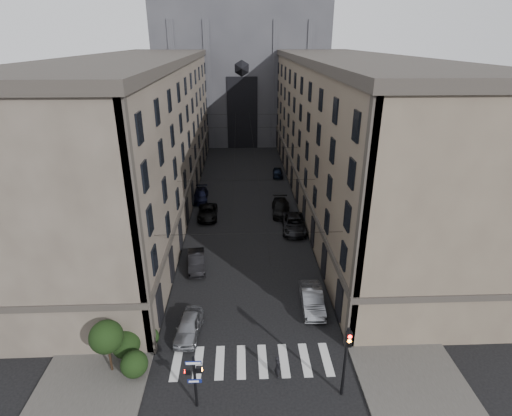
{
  "coord_description": "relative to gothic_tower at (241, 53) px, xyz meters",
  "views": [
    {
      "loc": [
        -0.6,
        -16.44,
        20.86
      ],
      "look_at": [
        0.51,
        10.39,
        9.38
      ],
      "focal_mm": 28.0,
      "sensor_mm": 36.0,
      "label": 1
    }
  ],
  "objects": [
    {
      "name": "building_left",
      "position": [
        -13.44,
        -38.96,
        -8.45
      ],
      "size": [
        13.6,
        60.6,
        18.85
      ],
      "color": "#4B433A",
      "rests_on": "ground"
    },
    {
      "name": "car_left_near",
      "position": [
        -4.69,
        -66.96,
        -17.06
      ],
      "size": [
        2.22,
        4.52,
        1.48
      ],
      "primitive_type": "imported",
      "rotation": [
        0.0,
        0.0,
        -0.11
      ],
      "color": "gray",
      "rests_on": "ground"
    },
    {
      "name": "car_left_midfar",
      "position": [
        -4.77,
        -45.47,
        -17.08
      ],
      "size": [
        2.53,
        5.21,
        1.43
      ],
      "primitive_type": "imported",
      "rotation": [
        0.0,
        0.0,
        0.03
      ],
      "color": "black",
      "rests_on": "ground"
    },
    {
      "name": "sidewalk_right",
      "position": [
        10.5,
        -38.96,
        -17.72
      ],
      "size": [
        7.0,
        80.0,
        0.15
      ],
      "primitive_type": "cube",
      "color": "#383533",
      "rests_on": "ground"
    },
    {
      "name": "car_right_midfar",
      "position": [
        4.53,
        -44.52,
        -17.0
      ],
      "size": [
        2.52,
        5.6,
        1.59
      ],
      "primitive_type": "imported",
      "rotation": [
        0.0,
        0.0,
        -0.05
      ],
      "color": "black",
      "rests_on": "ground"
    },
    {
      "name": "building_right",
      "position": [
        13.44,
        -38.96,
        -8.45
      ],
      "size": [
        13.6,
        60.6,
        18.85
      ],
      "color": "brown",
      "rests_on": "ground"
    },
    {
      "name": "car_right_far",
      "position": [
        5.49,
        -29.8,
        -17.12
      ],
      "size": [
        1.84,
        4.07,
        1.36
      ],
      "primitive_type": "imported",
      "rotation": [
        0.0,
        0.0,
        -0.06
      ],
      "color": "black",
      "rests_on": "ground"
    },
    {
      "name": "car_left_far",
      "position": [
        -6.2,
        -39.47,
        -17.07
      ],
      "size": [
        2.18,
        5.1,
        1.46
      ],
      "primitive_type": "imported",
      "rotation": [
        0.0,
        0.0,
        0.03
      ],
      "color": "black",
      "rests_on": "ground"
    },
    {
      "name": "pedestrian_signal_left",
      "position": [
        -3.51,
        -73.46,
        -15.48
      ],
      "size": [
        1.02,
        0.38,
        4.0
      ],
      "color": "black",
      "rests_on": "ground"
    },
    {
      "name": "car_left_midnear",
      "position": [
        -5.01,
        -57.45,
        -17.05
      ],
      "size": [
        2.09,
        4.71,
        1.5
      ],
      "primitive_type": "imported",
      "rotation": [
        0.0,
        0.0,
        0.11
      ],
      "color": "black",
      "rests_on": "ground"
    },
    {
      "name": "tram_wires",
      "position": [
        0.0,
        -39.33,
        -10.55
      ],
      "size": [
        14.0,
        60.0,
        0.43
      ],
      "color": "black",
      "rests_on": "ground"
    },
    {
      "name": "car_right_midnear",
      "position": [
        5.57,
        -49.45,
        -16.98
      ],
      "size": [
        3.07,
        6.06,
        1.64
      ],
      "primitive_type": "imported",
      "rotation": [
        0.0,
        0.0,
        -0.06
      ],
      "color": "black",
      "rests_on": "ground"
    },
    {
      "name": "car_right_near",
      "position": [
        5.2,
        -64.09,
        -16.98
      ],
      "size": [
        1.9,
        5.0,
        1.63
      ],
      "primitive_type": "imported",
      "rotation": [
        0.0,
        0.0,
        -0.04
      ],
      "color": "slate",
      "rests_on": "ground"
    },
    {
      "name": "pedestrian",
      "position": [
        1.65,
        -71.35,
        -16.95
      ],
      "size": [
        0.57,
        0.71,
        1.7
      ],
      "primitive_type": "imported",
      "rotation": [
        0.0,
        0.0,
        1.87
      ],
      "color": "black",
      "rests_on": "ground"
    },
    {
      "name": "sidewalk_left",
      "position": [
        -10.5,
        -38.96,
        -17.72
      ],
      "size": [
        7.0,
        80.0,
        0.15
      ],
      "primitive_type": "cube",
      "color": "#383533",
      "rests_on": "ground"
    },
    {
      "name": "gothic_tower",
      "position": [
        0.0,
        0.0,
        0.0
      ],
      "size": [
        35.0,
        23.0,
        58.0
      ],
      "color": "#2D2D33",
      "rests_on": "ground"
    },
    {
      "name": "shrub_cluster",
      "position": [
        -8.72,
        -69.95,
        -16.0
      ],
      "size": [
        3.9,
        4.4,
        3.9
      ],
      "color": "black",
      "rests_on": "sidewalk_left"
    },
    {
      "name": "zebra_crossing",
      "position": [
        0.0,
        -69.96,
        -17.79
      ],
      "size": [
        11.0,
        3.2,
        0.01
      ],
      "primitive_type": "cube",
      "color": "beige",
      "rests_on": "ground"
    },
    {
      "name": "traffic_light_right",
      "position": [
        5.6,
        -73.04,
        -14.51
      ],
      "size": [
        0.34,
        0.5,
        5.2
      ],
      "color": "black",
      "rests_on": "ground"
    }
  ]
}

